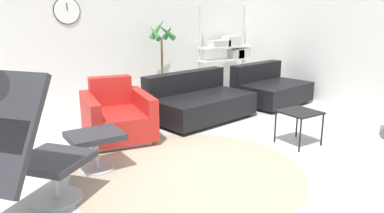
{
  "coord_description": "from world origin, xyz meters",
  "views": [
    {
      "loc": [
        -2.17,
        -2.97,
        1.59
      ],
      "look_at": [
        0.01,
        0.35,
        0.55
      ],
      "focal_mm": 35.0,
      "sensor_mm": 36.0,
      "label": 1
    }
  ],
  "objects_px": {
    "shelf_unit": "(230,49)",
    "couch_low": "(198,103)",
    "lounge_chair": "(14,135)",
    "side_table": "(300,115)",
    "armchair_red": "(117,117)",
    "potted_plant": "(162,69)",
    "ottoman": "(95,141)",
    "couch_second": "(269,90)"
  },
  "relations": [
    {
      "from": "side_table",
      "to": "shelf_unit",
      "type": "bearing_deg",
      "value": 65.87
    },
    {
      "from": "couch_second",
      "to": "potted_plant",
      "type": "height_order",
      "value": "potted_plant"
    },
    {
      "from": "couch_second",
      "to": "side_table",
      "type": "relative_size",
      "value": 3.1
    },
    {
      "from": "ottoman",
      "to": "side_table",
      "type": "bearing_deg",
      "value": -14.94
    },
    {
      "from": "armchair_red",
      "to": "side_table",
      "type": "height_order",
      "value": "armchair_red"
    },
    {
      "from": "couch_low",
      "to": "armchair_red",
      "type": "bearing_deg",
      "value": -3.23
    },
    {
      "from": "armchair_red",
      "to": "shelf_unit",
      "type": "distance_m",
      "value": 3.46
    },
    {
      "from": "couch_low",
      "to": "lounge_chair",
      "type": "bearing_deg",
      "value": 21.14
    },
    {
      "from": "ottoman",
      "to": "potted_plant",
      "type": "xyz_separation_m",
      "value": [
        2.01,
        2.25,
        0.26
      ]
    },
    {
      "from": "ottoman",
      "to": "lounge_chair",
      "type": "bearing_deg",
      "value": -141.31
    },
    {
      "from": "side_table",
      "to": "armchair_red",
      "type": "bearing_deg",
      "value": 140.78
    },
    {
      "from": "lounge_chair",
      "to": "armchair_red",
      "type": "height_order",
      "value": "lounge_chair"
    },
    {
      "from": "lounge_chair",
      "to": "side_table",
      "type": "xyz_separation_m",
      "value": [
        3.09,
        0.03,
        -0.34
      ]
    },
    {
      "from": "ottoman",
      "to": "couch_low",
      "type": "xyz_separation_m",
      "value": [
        1.9,
        0.94,
        -0.06
      ]
    },
    {
      "from": "couch_low",
      "to": "couch_second",
      "type": "distance_m",
      "value": 1.56
    },
    {
      "from": "shelf_unit",
      "to": "couch_low",
      "type": "bearing_deg",
      "value": -141.04
    },
    {
      "from": "ottoman",
      "to": "potted_plant",
      "type": "relative_size",
      "value": 0.36
    },
    {
      "from": "couch_low",
      "to": "couch_second",
      "type": "height_order",
      "value": "same"
    },
    {
      "from": "ottoman",
      "to": "couch_low",
      "type": "height_order",
      "value": "couch_low"
    },
    {
      "from": "ottoman",
      "to": "couch_second",
      "type": "bearing_deg",
      "value": 16.9
    },
    {
      "from": "potted_plant",
      "to": "shelf_unit",
      "type": "distance_m",
      "value": 1.62
    },
    {
      "from": "side_table",
      "to": "potted_plant",
      "type": "xyz_separation_m",
      "value": [
        -0.28,
        2.86,
        0.2
      ]
    },
    {
      "from": "lounge_chair",
      "to": "potted_plant",
      "type": "xyz_separation_m",
      "value": [
        2.81,
        2.88,
        -0.14
      ]
    },
    {
      "from": "armchair_red",
      "to": "couch_low",
      "type": "xyz_separation_m",
      "value": [
        1.34,
        0.14,
        -0.02
      ]
    },
    {
      "from": "ottoman",
      "to": "couch_second",
      "type": "xyz_separation_m",
      "value": [
        3.45,
        1.05,
        -0.06
      ]
    },
    {
      "from": "potted_plant",
      "to": "shelf_unit",
      "type": "relative_size",
      "value": 0.87
    },
    {
      "from": "armchair_red",
      "to": "shelf_unit",
      "type": "relative_size",
      "value": 0.63
    },
    {
      "from": "couch_low",
      "to": "potted_plant",
      "type": "height_order",
      "value": "potted_plant"
    },
    {
      "from": "armchair_red",
      "to": "potted_plant",
      "type": "height_order",
      "value": "potted_plant"
    },
    {
      "from": "ottoman",
      "to": "shelf_unit",
      "type": "bearing_deg",
      "value": 32.85
    },
    {
      "from": "armchair_red",
      "to": "potted_plant",
      "type": "distance_m",
      "value": 2.07
    },
    {
      "from": "couch_low",
      "to": "shelf_unit",
      "type": "distance_m",
      "value": 2.28
    },
    {
      "from": "armchair_red",
      "to": "potted_plant",
      "type": "bearing_deg",
      "value": -125.72
    },
    {
      "from": "armchair_red",
      "to": "couch_low",
      "type": "distance_m",
      "value": 1.34
    },
    {
      "from": "ottoman",
      "to": "shelf_unit",
      "type": "xyz_separation_m",
      "value": [
        3.61,
        2.33,
        0.52
      ]
    },
    {
      "from": "lounge_chair",
      "to": "ottoman",
      "type": "relative_size",
      "value": 2.38
    },
    {
      "from": "side_table",
      "to": "ottoman",
      "type": "bearing_deg",
      "value": 165.06
    },
    {
      "from": "shelf_unit",
      "to": "potted_plant",
      "type": "bearing_deg",
      "value": -176.97
    },
    {
      "from": "couch_low",
      "to": "side_table",
      "type": "bearing_deg",
      "value": 95.0
    },
    {
      "from": "ottoman",
      "to": "potted_plant",
      "type": "distance_m",
      "value": 3.03
    },
    {
      "from": "armchair_red",
      "to": "side_table",
      "type": "distance_m",
      "value": 2.24
    },
    {
      "from": "couch_low",
      "to": "side_table",
      "type": "distance_m",
      "value": 1.61
    }
  ]
}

